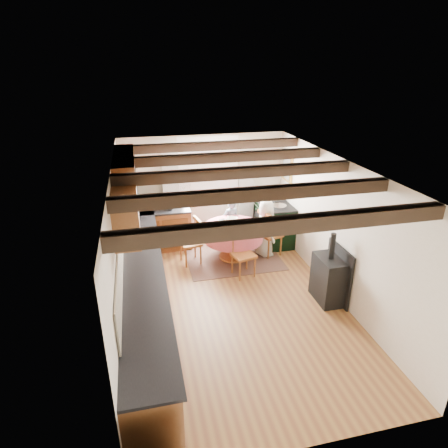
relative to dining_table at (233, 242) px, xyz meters
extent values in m
cube|color=olive|center=(-0.38, -1.59, -0.37)|extent=(3.60, 5.50, 0.00)
cube|color=white|center=(-0.38, -1.59, 2.03)|extent=(3.60, 5.50, 0.00)
cube|color=silver|center=(-0.38, 1.16, 0.83)|extent=(3.60, 0.00, 2.40)
cube|color=silver|center=(-0.38, -4.34, 0.83)|extent=(3.60, 0.00, 2.40)
cube|color=silver|center=(-2.18, -1.59, 0.83)|extent=(0.00, 5.50, 2.40)
cube|color=silver|center=(1.42, -1.59, 0.83)|extent=(0.00, 5.50, 2.40)
cube|color=black|center=(-0.38, -3.59, 1.94)|extent=(3.60, 0.16, 0.16)
cube|color=black|center=(-0.38, -2.59, 1.94)|extent=(3.60, 0.16, 0.16)
cube|color=black|center=(-0.38, -1.59, 1.94)|extent=(3.60, 0.16, 0.16)
cube|color=black|center=(-0.38, -0.59, 1.94)|extent=(3.60, 0.16, 0.16)
cube|color=black|center=(-0.38, 0.41, 1.94)|extent=(3.60, 0.16, 0.16)
cube|color=beige|center=(-2.16, -1.29, 0.83)|extent=(0.02, 4.50, 0.55)
cube|color=beige|center=(-1.38, 1.14, 0.83)|extent=(1.40, 0.02, 0.55)
cube|color=brown|center=(-1.88, -1.59, 0.07)|extent=(0.60, 5.30, 0.88)
cube|color=brown|center=(-1.43, 0.86, 0.07)|extent=(1.30, 0.60, 0.88)
cube|color=black|center=(-1.86, -1.59, 0.53)|extent=(0.64, 5.30, 0.04)
cube|color=black|center=(-1.43, 0.84, 0.53)|extent=(1.30, 0.64, 0.04)
cube|color=brown|center=(-2.01, -0.39, 1.58)|extent=(0.34, 1.80, 0.90)
cube|color=brown|center=(-2.01, -1.89, 1.53)|extent=(0.34, 0.90, 0.70)
cube|color=white|center=(-0.28, 1.14, 1.23)|extent=(1.34, 0.03, 1.54)
cube|color=white|center=(-0.28, 1.15, 1.23)|extent=(1.20, 0.01, 1.40)
cube|color=#B8C0B1|center=(-1.13, 1.06, 0.73)|extent=(0.35, 0.10, 2.10)
cube|color=#B8C0B1|center=(0.57, 1.06, 0.73)|extent=(0.35, 0.10, 2.10)
cylinder|color=black|center=(-0.28, 1.06, 1.83)|extent=(2.00, 0.03, 0.03)
cube|color=gold|center=(1.39, 0.71, 1.33)|extent=(0.04, 0.50, 0.60)
cylinder|color=silver|center=(0.67, 1.13, 1.33)|extent=(0.30, 0.02, 0.30)
cube|color=brown|center=(0.00, 0.00, -0.36)|extent=(1.93, 1.50, 0.01)
imported|color=slate|center=(0.11, 0.65, 0.17)|extent=(0.44, 0.35, 1.08)
imported|color=beige|center=(0.69, 0.01, 0.24)|extent=(0.44, 0.63, 1.22)
imported|color=silver|center=(0.05, 0.29, 0.40)|extent=(0.30, 0.30, 0.06)
imported|color=silver|center=(-0.17, 0.20, 0.40)|extent=(0.29, 0.29, 0.06)
imported|color=silver|center=(-0.18, 0.14, 0.42)|extent=(0.15, 0.15, 0.10)
cylinder|color=#262628|center=(-1.56, 0.91, 0.67)|extent=(0.14, 0.14, 0.25)
cylinder|color=#262628|center=(-1.28, 0.83, 0.65)|extent=(0.18, 0.18, 0.20)
cylinder|color=#262628|center=(-1.20, 0.73, 0.70)|extent=(0.11, 0.11, 0.31)
camera|label=1|loc=(-1.80, -6.89, 3.46)|focal=30.53mm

